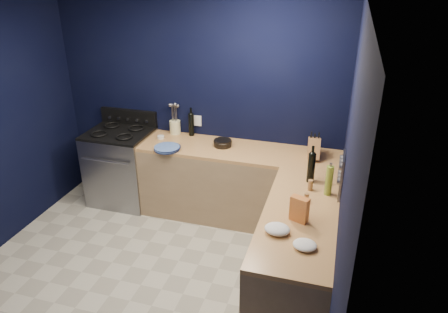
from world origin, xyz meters
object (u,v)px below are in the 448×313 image
at_px(crouton_bag, 299,209).
at_px(gas_range, 122,168).
at_px(plate_stack, 167,148).
at_px(utensil_crock, 175,127).
at_px(knife_block, 314,148).

bearing_deg(crouton_bag, gas_range, 172.80).
distance_m(plate_stack, utensil_crock, 0.50).
bearing_deg(crouton_bag, plate_stack, 168.27).
distance_m(gas_range, plate_stack, 0.90).
bearing_deg(gas_range, crouton_bag, -27.74).
xyz_separation_m(gas_range, knife_block, (2.36, 0.02, 0.56)).
bearing_deg(crouton_bag, knife_block, 110.62).
relative_size(utensil_crock, knife_block, 0.72).
distance_m(knife_block, crouton_bag, 1.27).
height_order(utensil_crock, knife_block, knife_block).
bearing_deg(knife_block, gas_range, 174.52).
height_order(utensil_crock, crouton_bag, crouton_bag).
bearing_deg(utensil_crock, plate_stack, -78.62).
bearing_deg(utensil_crock, gas_range, -157.29).
bearing_deg(plate_stack, crouton_bag, -32.28).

